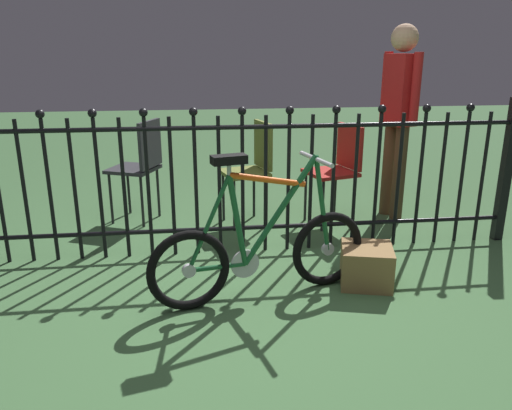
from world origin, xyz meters
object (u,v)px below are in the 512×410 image
Objects in this scene: chair_red at (339,164)px; chair_olive at (253,163)px; chair_charcoal at (141,161)px; bicycle at (262,250)px; display_crate at (366,265)px; person_visitor at (399,105)px.

chair_olive is at bearing 173.06° from chair_red.
bicycle is at bearing -61.26° from chair_charcoal.
bicycle is 1.54× the size of chair_charcoal.
chair_red is (0.73, -0.09, -0.01)m from chair_olive.
chair_charcoal reaches higher than display_crate.
display_crate is (0.70, 0.09, -0.18)m from bicycle.
bicycle is at bearing -134.48° from person_visitor.
display_crate is at bearing 7.21° from bicycle.
chair_olive is at bearing 85.50° from bicycle.
bicycle is at bearing -122.89° from chair_red.
bicycle is 2.10m from person_visitor.
chair_olive is 0.97m from chair_charcoal.
chair_red is 0.96× the size of chair_charcoal.
chair_charcoal is at bearing 118.74° from bicycle.
chair_red is (0.84, 1.30, 0.22)m from bicycle.
person_visitor is at bearing 11.60° from chair_red.
chair_olive is (0.11, 1.39, 0.23)m from bicycle.
person_visitor reaches higher than chair_olive.
chair_olive is 0.99× the size of chair_charcoal.
chair_charcoal reaches higher than chair_olive.
bicycle is 0.73m from display_crate.
display_crate is (1.55, -1.46, -0.42)m from chair_charcoal.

